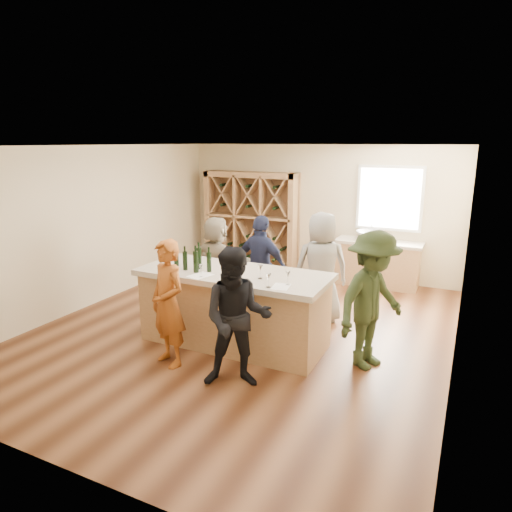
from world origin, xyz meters
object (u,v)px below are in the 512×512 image
at_px(wine_bottle_d, 196,262).
at_px(person_near_right, 237,318).
at_px(sink, 369,236).
at_px(wine_bottle_c, 199,258).
at_px(wine_rack, 251,221).
at_px(wine_bottle_a, 176,257).
at_px(person_server, 372,300).
at_px(person_far_mid, 261,266).
at_px(person_near_left, 168,303).
at_px(wine_bottle_b, 185,261).
at_px(person_far_right, 321,268).
at_px(person_far_left, 217,260).
at_px(wine_bottle_e, 209,262).
at_px(tasting_counter_base, 234,310).

relative_size(wine_bottle_d, person_near_right, 0.18).
bearing_deg(sink, wine_bottle_d, -111.69).
bearing_deg(wine_bottle_c, wine_rack, 105.47).
distance_m(wine_bottle_a, person_server, 2.84).
bearing_deg(person_server, wine_bottle_d, 124.56).
bearing_deg(person_far_mid, person_near_left, 93.24).
bearing_deg(person_near_right, person_far_mid, 83.89).
xyz_separation_m(wine_bottle_b, person_far_right, (1.53, 1.55, -0.31)).
bearing_deg(person_near_left, wine_bottle_a, 140.31).
bearing_deg(wine_bottle_b, wine_bottle_c, 43.79).
bearing_deg(wine_bottle_a, wine_bottle_c, 3.34).
bearing_deg(sink, person_server, -77.36).
bearing_deg(wine_rack, wine_bottle_a, -79.94).
distance_m(person_near_right, person_far_left, 2.92).
xyz_separation_m(sink, wine_bottle_e, (-1.43, -3.84, 0.20)).
height_order(sink, person_far_left, person_far_left).
distance_m(person_near_left, person_far_mid, 2.15).
bearing_deg(person_server, person_near_left, 139.08).
bearing_deg(wine_bottle_a, person_near_right, -31.63).
xyz_separation_m(wine_bottle_e, person_far_left, (-0.77, 1.51, -0.42)).
distance_m(tasting_counter_base, wine_bottle_c, 0.90).
xyz_separation_m(sink, person_far_left, (-2.20, -2.33, -0.22)).
bearing_deg(person_far_right, wine_bottle_d, 19.69).
relative_size(wine_bottle_e, person_far_right, 0.15).
xyz_separation_m(tasting_counter_base, person_far_mid, (-0.13, 1.20, 0.35)).
bearing_deg(wine_bottle_b, person_far_left, 104.88).
bearing_deg(wine_bottle_b, wine_bottle_d, -11.04).
bearing_deg(person_near_right, wine_bottle_e, 111.81).
height_order(wine_bottle_c, person_far_mid, person_far_mid).
relative_size(wine_rack, person_server, 1.22).
bearing_deg(wine_bottle_c, person_far_left, 111.31).
height_order(wine_bottle_d, person_near_right, person_near_right).
distance_m(sink, wine_bottle_e, 4.10).
distance_m(wine_bottle_d, person_near_left, 0.77).
bearing_deg(wine_bottle_d, person_near_right, -35.99).
relative_size(wine_bottle_d, person_near_left, 0.18).
xyz_separation_m(sink, wine_bottle_c, (-1.64, -3.78, 0.22)).
bearing_deg(person_far_right, wine_bottle_a, 8.53).
bearing_deg(wine_rack, person_far_left, -78.24).
bearing_deg(wine_rack, person_far_right, -44.85).
bearing_deg(sink, person_far_left, -133.40).
distance_m(tasting_counter_base, person_near_left, 1.08).
height_order(tasting_counter_base, person_server, person_server).
relative_size(person_far_mid, person_far_right, 0.94).
xyz_separation_m(wine_rack, wine_bottle_e, (1.27, -3.91, 0.12)).
distance_m(person_near_left, person_server, 2.61).
bearing_deg(person_near_right, wine_bottle_b, 123.33).
bearing_deg(person_far_mid, wine_bottle_b, 81.57).
bearing_deg(person_far_right, wine_rack, -75.52).
bearing_deg(wine_bottle_d, wine_bottle_b, 168.96).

